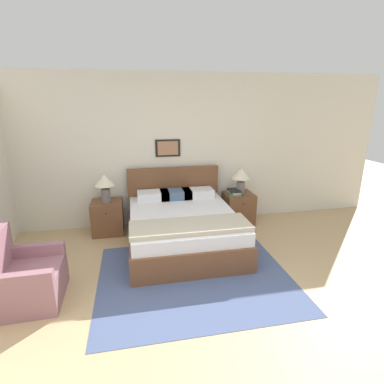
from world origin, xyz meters
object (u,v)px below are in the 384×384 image
armchair (24,279)px  table_lamp_by_door (241,176)px  nightstand_by_door (238,208)px  table_lamp_near_window (105,183)px  bed (182,227)px  nightstand_near_window (108,217)px

armchair → table_lamp_by_door: 3.56m
nightstand_by_door → armchair: bearing=-151.0°
table_lamp_near_window → table_lamp_by_door: bearing=0.0°
armchair → table_lamp_near_window: 1.94m
bed → table_lamp_by_door: 1.46m
nightstand_by_door → table_lamp_near_window: (-2.29, -0.02, 0.60)m
table_lamp_near_window → table_lamp_by_door: size_ratio=1.00×
bed → nightstand_near_window: 1.34m
bed → table_lamp_near_window: 1.45m
nightstand_near_window → nightstand_by_door: same height
nightstand_near_window → table_lamp_by_door: (2.31, -0.02, 0.60)m
table_lamp_near_window → table_lamp_by_door: same height
armchair → nightstand_near_window: bearing=154.0°
armchair → nightstand_by_door: 3.51m
nightstand_by_door → table_lamp_by_door: bearing=-56.9°
bed → table_lamp_by_door: bed is taller
nightstand_by_door → table_lamp_by_door: (0.01, -0.02, 0.60)m
table_lamp_by_door → armchair: bearing=-151.4°
bed → armchair: bearing=-152.5°
nightstand_by_door → table_lamp_near_window: bearing=-179.5°
armchair → nightstand_by_door: armchair is taller
bed → nightstand_by_door: (1.15, 0.70, -0.03)m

